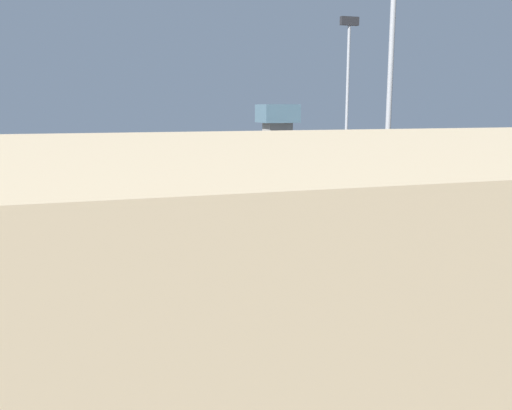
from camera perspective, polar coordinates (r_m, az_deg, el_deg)
ground_plane at (r=59.61m, az=-4.79°, el=-2.58°), size 400.00×400.00×0.00m
track_bed_0 at (r=74.00m, az=-7.44°, el=-0.07°), size 140.00×2.80×0.12m
track_bed_1 at (r=69.17m, az=-6.68°, el=-0.78°), size 140.00×2.80×0.12m
track_bed_2 at (r=64.37m, az=-5.81°, el=-1.59°), size 140.00×2.80×0.12m
track_bed_3 at (r=59.60m, az=-4.80°, el=-2.52°), size 140.00×2.80×0.12m
track_bed_4 at (r=54.86m, az=-3.60°, el=-3.62°), size 140.00×2.80×0.12m
track_bed_5 at (r=50.19m, az=-2.18°, el=-4.93°), size 140.00×2.80×0.12m
track_bed_6 at (r=45.58m, az=-0.46°, el=-6.49°), size 140.00×2.80×0.12m
train_on_track_0 at (r=72.99m, az=-11.05°, el=1.27°), size 139.00×3.06×4.40m
train_on_track_4 at (r=54.48m, az=-2.96°, el=-0.97°), size 95.60×3.06×5.00m
light_mast_1 at (r=46.45m, az=14.20°, el=18.05°), size 2.80×0.70×31.63m
light_mast_2 at (r=83.02m, az=9.64°, el=12.55°), size 2.80×0.70×26.16m
signal_gantry at (r=58.40m, az=-4.90°, el=4.76°), size 0.70×35.00×8.80m
control_tower at (r=91.62m, az=2.26°, el=6.98°), size 6.00×6.00×13.73m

